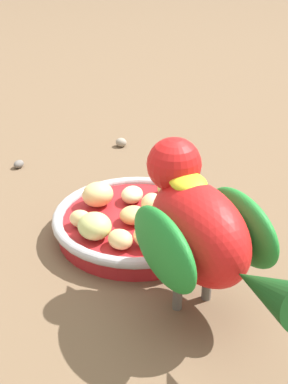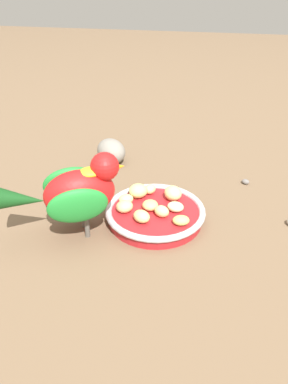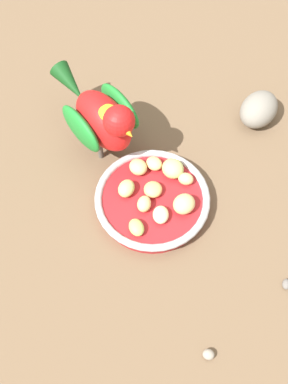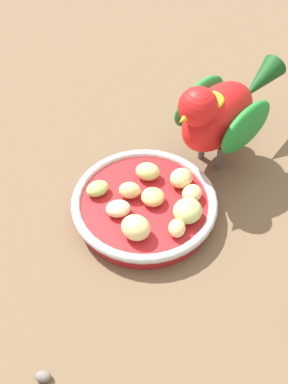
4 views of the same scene
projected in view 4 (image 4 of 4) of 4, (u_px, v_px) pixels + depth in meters
ground_plane at (122, 203)px, 0.70m from camera, size 4.00×4.00×0.00m
feeding_bowl at (144, 206)px, 0.68m from camera, size 0.19×0.19×0.03m
apple_piece_0 at (136, 228)px, 0.63m from camera, size 0.05×0.05×0.03m
apple_piece_1 at (148, 172)px, 0.69m from camera, size 0.04×0.04×0.02m
apple_piece_2 at (130, 190)px, 0.67m from camera, size 0.03×0.03×0.02m
apple_piece_3 at (181, 178)px, 0.69m from camera, size 0.04×0.04×0.02m
apple_piece_4 at (97, 189)px, 0.68m from camera, size 0.03×0.03×0.02m
apple_piece_5 at (177, 228)px, 0.63m from camera, size 0.03×0.03×0.02m
apple_piece_6 at (153, 197)px, 0.67m from camera, size 0.04×0.04×0.02m
apple_piece_7 at (188, 211)px, 0.65m from camera, size 0.05×0.05×0.03m
apple_piece_8 at (192, 193)px, 0.67m from camera, size 0.04×0.04×0.02m
apple_piece_9 at (118, 209)px, 0.65m from camera, size 0.04×0.03×0.02m
parrot at (220, 112)px, 0.69m from camera, size 0.20×0.14×0.15m
pebble_0 at (43, 376)px, 0.54m from camera, size 0.02×0.02×0.01m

